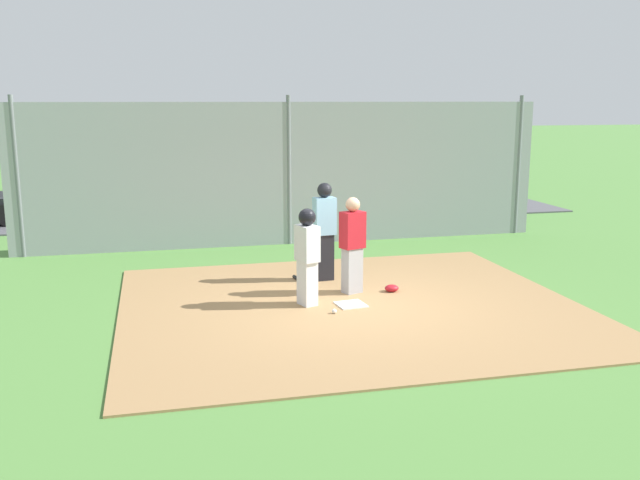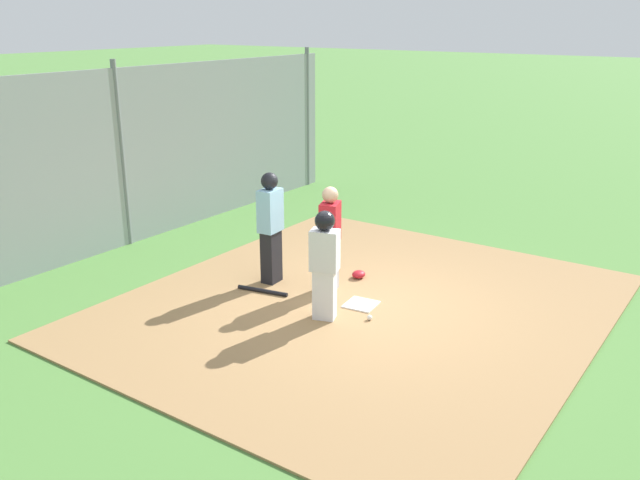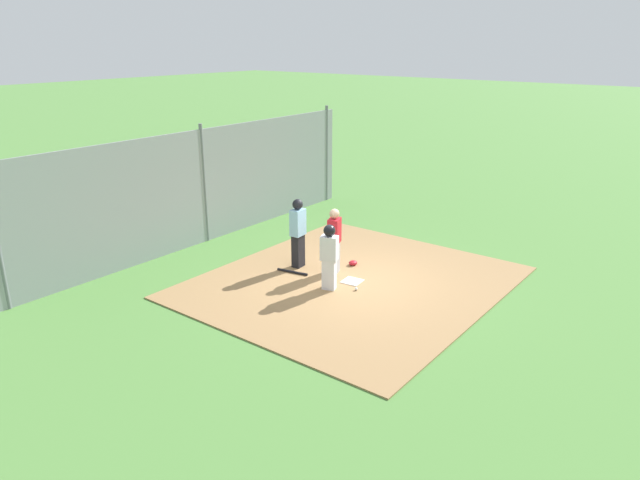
{
  "view_description": "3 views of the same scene",
  "coord_description": "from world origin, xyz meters",
  "px_view_note": "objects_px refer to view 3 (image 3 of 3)",
  "views": [
    {
      "loc": [
        2.97,
        10.2,
        3.25
      ],
      "look_at": [
        0.27,
        -0.99,
        0.91
      ],
      "focal_mm": 38.86,
      "sensor_mm": 36.0,
      "label": 1
    },
    {
      "loc": [
        7.75,
        4.66,
        4.04
      ],
      "look_at": [
        -0.34,
        -0.97,
        0.76
      ],
      "focal_mm": 37.74,
      "sensor_mm": 36.0,
      "label": 2
    },
    {
      "loc": [
        10.66,
        7.26,
        5.54
      ],
      "look_at": [
        0.31,
        -0.73,
        1.02
      ],
      "focal_mm": 32.79,
      "sensor_mm": 36.0,
      "label": 3
    }
  ],
  "objects_px": {
    "umpire": "(298,232)",
    "runner": "(329,253)",
    "baseball_bat": "(292,272)",
    "parked_car_white": "(162,175)",
    "baseball": "(356,289)",
    "catcher_mask": "(353,263)",
    "home_plate": "(352,281)",
    "catcher": "(334,240)"
  },
  "relations": [
    {
      "from": "umpire",
      "to": "runner",
      "type": "height_order",
      "value": "umpire"
    },
    {
      "from": "home_plate",
      "to": "baseball_bat",
      "type": "bearing_deg",
      "value": -72.71
    },
    {
      "from": "catcher_mask",
      "to": "runner",
      "type": "bearing_deg",
      "value": 14.59
    },
    {
      "from": "runner",
      "to": "baseball_bat",
      "type": "distance_m",
      "value": 1.56
    },
    {
      "from": "parked_car_white",
      "to": "catcher_mask",
      "type": "bearing_deg",
      "value": 73.98
    },
    {
      "from": "runner",
      "to": "catcher_mask",
      "type": "relative_size",
      "value": 6.49
    },
    {
      "from": "runner",
      "to": "baseball",
      "type": "height_order",
      "value": "runner"
    },
    {
      "from": "umpire",
      "to": "runner",
      "type": "relative_size",
      "value": 1.14
    },
    {
      "from": "baseball",
      "to": "catcher",
      "type": "bearing_deg",
      "value": -118.99
    },
    {
      "from": "baseball",
      "to": "parked_car_white",
      "type": "height_order",
      "value": "parked_car_white"
    },
    {
      "from": "catcher",
      "to": "baseball_bat",
      "type": "relative_size",
      "value": 1.95
    },
    {
      "from": "runner",
      "to": "baseball_bat",
      "type": "height_order",
      "value": "runner"
    },
    {
      "from": "home_plate",
      "to": "catcher_mask",
      "type": "relative_size",
      "value": 1.83
    },
    {
      "from": "baseball_bat",
      "to": "parked_car_white",
      "type": "xyz_separation_m",
      "value": [
        -3.42,
        -9.38,
        0.55
      ]
    },
    {
      "from": "catcher",
      "to": "catcher_mask",
      "type": "bearing_deg",
      "value": 60.96
    },
    {
      "from": "home_plate",
      "to": "catcher",
      "type": "distance_m",
      "value": 1.12
    },
    {
      "from": "catcher_mask",
      "to": "parked_car_white",
      "type": "distance_m",
      "value": 10.48
    },
    {
      "from": "umpire",
      "to": "baseball",
      "type": "distance_m",
      "value": 2.24
    },
    {
      "from": "home_plate",
      "to": "umpire",
      "type": "xyz_separation_m",
      "value": [
        0.02,
        -1.65,
        0.93
      ]
    },
    {
      "from": "baseball_bat",
      "to": "baseball",
      "type": "distance_m",
      "value": 1.85
    },
    {
      "from": "parked_car_white",
      "to": "baseball",
      "type": "bearing_deg",
      "value": 68.81
    },
    {
      "from": "umpire",
      "to": "baseball",
      "type": "xyz_separation_m",
      "value": [
        0.35,
        2.02,
        -0.9
      ]
    },
    {
      "from": "runner",
      "to": "baseball",
      "type": "bearing_deg",
      "value": -80.87
    },
    {
      "from": "baseball_bat",
      "to": "home_plate",
      "type": "bearing_deg",
      "value": 5.91
    },
    {
      "from": "home_plate",
      "to": "baseball",
      "type": "xyz_separation_m",
      "value": [
        0.37,
        0.37,
        0.03
      ]
    },
    {
      "from": "home_plate",
      "to": "baseball_bat",
      "type": "relative_size",
      "value": 0.52
    },
    {
      "from": "home_plate",
      "to": "runner",
      "type": "distance_m",
      "value": 1.11
    },
    {
      "from": "home_plate",
      "to": "parked_car_white",
      "type": "height_order",
      "value": "parked_car_white"
    },
    {
      "from": "catcher",
      "to": "baseball",
      "type": "distance_m",
      "value": 1.47
    },
    {
      "from": "umpire",
      "to": "runner",
      "type": "xyz_separation_m",
      "value": [
        0.64,
        1.46,
        -0.06
      ]
    },
    {
      "from": "umpire",
      "to": "parked_car_white",
      "type": "height_order",
      "value": "umpire"
    },
    {
      "from": "parked_car_white",
      "to": "baseball_bat",
      "type": "bearing_deg",
      "value": 65.29
    },
    {
      "from": "runner",
      "to": "baseball_bat",
      "type": "xyz_separation_m",
      "value": [
        -0.21,
        -1.29,
        -0.85
      ]
    },
    {
      "from": "home_plate",
      "to": "baseball",
      "type": "relative_size",
      "value": 5.95
    },
    {
      "from": "umpire",
      "to": "baseball_bat",
      "type": "height_order",
      "value": "umpire"
    },
    {
      "from": "runner",
      "to": "parked_car_white",
      "type": "relative_size",
      "value": 0.36
    },
    {
      "from": "baseball",
      "to": "parked_car_white",
      "type": "bearing_deg",
      "value": -106.53
    },
    {
      "from": "umpire",
      "to": "baseball_bat",
      "type": "bearing_deg",
      "value": -73.82
    },
    {
      "from": "umpire",
      "to": "parked_car_white",
      "type": "bearing_deg",
      "value": 156.97
    },
    {
      "from": "baseball_bat",
      "to": "catcher_mask",
      "type": "distance_m",
      "value": 1.62
    },
    {
      "from": "baseball",
      "to": "parked_car_white",
      "type": "relative_size",
      "value": 0.02
    },
    {
      "from": "runner",
      "to": "baseball_bat",
      "type": "relative_size",
      "value": 1.86
    }
  ]
}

